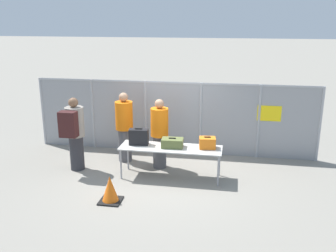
% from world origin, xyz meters
% --- Properties ---
extents(ground_plane, '(120.00, 120.00, 0.00)m').
position_xyz_m(ground_plane, '(0.00, 0.00, 0.00)').
color(ground_plane, gray).
extents(fence_section, '(7.57, 0.07, 1.94)m').
position_xyz_m(fence_section, '(0.02, 1.62, 1.02)').
color(fence_section, '#9EA0A5').
rests_on(fence_section, ground_plane).
extents(inspection_table, '(2.31, 0.69, 0.73)m').
position_xyz_m(inspection_table, '(0.24, -0.06, 0.68)').
color(inspection_table, '#B2B2AD').
rests_on(inspection_table, ground_plane).
extents(suitcase_black, '(0.45, 0.24, 0.39)m').
position_xyz_m(suitcase_black, '(-0.51, 0.00, 0.91)').
color(suitcase_black, black).
rests_on(suitcase_black, inspection_table).
extents(suitcase_olive, '(0.50, 0.34, 0.23)m').
position_xyz_m(suitcase_olive, '(0.28, -0.05, 0.83)').
color(suitcase_olive, '#566033').
rests_on(suitcase_olive, inspection_table).
extents(suitcase_orange, '(0.39, 0.32, 0.27)m').
position_xyz_m(suitcase_orange, '(1.06, 0.03, 0.85)').
color(suitcase_orange, orange).
rests_on(suitcase_orange, inspection_table).
extents(traveler_hooded, '(0.44, 0.68, 1.77)m').
position_xyz_m(traveler_hooded, '(-2.06, -0.05, 0.97)').
color(traveler_hooded, '#2D2D33').
rests_on(traveler_hooded, ground_plane).
extents(security_worker_near, '(0.42, 0.42, 1.71)m').
position_xyz_m(security_worker_near, '(-0.12, 0.49, 0.88)').
color(security_worker_near, '#4C4C51').
rests_on(security_worker_near, ground_plane).
extents(security_worker_far, '(0.44, 0.44, 1.78)m').
position_xyz_m(security_worker_far, '(-1.08, 0.77, 0.92)').
color(security_worker_far, '#4C4C51').
rests_on(security_worker_far, ground_plane).
extents(utility_trailer, '(3.95, 2.14, 0.65)m').
position_xyz_m(utility_trailer, '(0.55, 3.45, 0.39)').
color(utility_trailer, '#4C6B47').
rests_on(utility_trailer, ground_plane).
extents(traffic_cone, '(0.43, 0.43, 0.54)m').
position_xyz_m(traffic_cone, '(-0.74, -1.45, 0.25)').
color(traffic_cone, black).
rests_on(traffic_cone, ground_plane).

